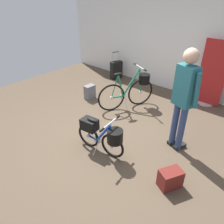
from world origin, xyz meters
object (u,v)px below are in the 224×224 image
(floor_banner_stand, at_px, (212,78))
(display_bike_left, at_px, (131,89))
(handbag_on_floor, at_px, (90,92))
(folding_bike_foreground, at_px, (102,134))
(visitor_near_wall, at_px, (184,95))
(rolling_suitcase, at_px, (116,70))
(backpack_on_floor, at_px, (170,178))

(floor_banner_stand, distance_m, display_bike_left, 1.89)
(display_bike_left, xyz_separation_m, handbag_on_floor, (-1.06, -0.34, -0.27))
(folding_bike_foreground, xyz_separation_m, visitor_near_wall, (0.88, 0.97, 0.65))
(folding_bike_foreground, distance_m, rolling_suitcase, 3.51)
(display_bike_left, xyz_separation_m, visitor_near_wall, (1.51, -0.68, 0.58))
(folding_bike_foreground, relative_size, display_bike_left, 0.74)
(floor_banner_stand, xyz_separation_m, visitor_near_wall, (0.19, -2.01, 0.34))
(folding_bike_foreground, bearing_deg, handbag_on_floor, 142.17)
(backpack_on_floor, bearing_deg, floor_banner_stand, 100.65)
(rolling_suitcase, xyz_separation_m, handbag_on_floor, (0.39, -1.52, -0.11))
(folding_bike_foreground, relative_size, handbag_on_floor, 2.67)
(handbag_on_floor, bearing_deg, rolling_suitcase, 104.39)
(floor_banner_stand, xyz_separation_m, folding_bike_foreground, (-0.70, -2.99, -0.31))
(display_bike_left, xyz_separation_m, rolling_suitcase, (-1.45, 1.18, -0.16))
(floor_banner_stand, xyz_separation_m, backpack_on_floor, (0.54, -2.88, -0.54))
(display_bike_left, bearing_deg, backpack_on_floor, -39.68)
(visitor_near_wall, distance_m, handbag_on_floor, 2.72)
(display_bike_left, bearing_deg, handbag_on_floor, -162.10)
(visitor_near_wall, distance_m, backpack_on_floor, 1.29)
(handbag_on_floor, bearing_deg, folding_bike_foreground, -37.83)
(backpack_on_floor, bearing_deg, handbag_on_floor, 157.59)
(floor_banner_stand, bearing_deg, backpack_on_floor, -79.35)
(floor_banner_stand, relative_size, handbag_on_floor, 4.31)
(backpack_on_floor, height_order, handbag_on_floor, handbag_on_floor)
(handbag_on_floor, bearing_deg, backpack_on_floor, -22.41)
(display_bike_left, height_order, handbag_on_floor, display_bike_left)
(folding_bike_foreground, height_order, display_bike_left, display_bike_left)
(folding_bike_foreground, relative_size, visitor_near_wall, 0.54)
(floor_banner_stand, relative_size, rolling_suitcase, 1.86)
(handbag_on_floor, bearing_deg, visitor_near_wall, -7.42)
(visitor_near_wall, distance_m, rolling_suitcase, 3.57)
(floor_banner_stand, relative_size, display_bike_left, 1.20)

